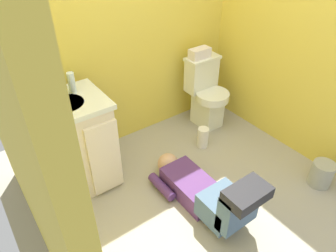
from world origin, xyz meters
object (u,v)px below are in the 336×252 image
object	(u,v)px
bottle_blue	(40,92)
paper_towel_roll	(203,137)
vanity_cabinet	(74,145)
bottle_clear	(72,83)
soap_dispenser	(30,95)
toilet	(206,93)
bottle_pink	(52,90)
faucet	(56,89)
tissue_box	(200,53)
bottle_green	(61,87)
person_plumber	(206,192)
trash_can	(322,174)

from	to	relation	value
bottle_blue	paper_towel_roll	xyz separation A→B (m)	(1.31, -0.41, -0.76)
vanity_cabinet	bottle_clear	size ratio (longest dim) A/B	5.01
soap_dispenser	paper_towel_roll	world-z (taller)	soap_dispenser
toilet	bottle_pink	size ratio (longest dim) A/B	5.16
bottle_blue	bottle_pink	distance (m)	0.10
faucet	bottle_blue	bearing A→B (deg)	171.94
vanity_cabinet	tissue_box	bearing A→B (deg)	6.36
bottle_blue	bottle_green	distance (m)	0.15
person_plumber	bottle_pink	xyz separation A→B (m)	(-0.73, 0.95, 0.72)
bottle_pink	bottle_green	size ratio (longest dim) A/B	1.22
tissue_box	paper_towel_roll	world-z (taller)	tissue_box
bottle_pink	bottle_clear	distance (m)	0.16
faucet	bottle_green	world-z (taller)	bottle_green
faucet	bottle_pink	xyz separation A→B (m)	(-0.04, -0.05, 0.02)
bottle_blue	paper_towel_roll	world-z (taller)	bottle_blue
bottle_blue	bottle_clear	distance (m)	0.24
person_plumber	soap_dispenser	bearing A→B (deg)	131.91
toilet	bottle_green	xyz separation A→B (m)	(-1.46, 0.06, 0.51)
tissue_box	bottle_green	size ratio (longest dim) A/B	1.85
bottle_pink	bottle_clear	xyz separation A→B (m)	(0.16, 0.01, 0.01)
person_plumber	tissue_box	bearing A→B (deg)	53.20
vanity_cabinet	trash_can	bearing A→B (deg)	-36.53
faucet	bottle_blue	distance (m)	0.11
trash_can	tissue_box	bearing A→B (deg)	99.34
person_plumber	soap_dispenser	size ratio (longest dim) A/B	6.42
vanity_cabinet	bottle_pink	distance (m)	0.49
vanity_cabinet	bottle_clear	bearing A→B (deg)	43.33
person_plumber	bottle_pink	size ratio (longest dim) A/B	7.33
toilet	bottle_blue	size ratio (longest dim) A/B	7.43
toilet	paper_towel_roll	distance (m)	0.51
bottle_clear	paper_towel_roll	distance (m)	1.39
tissue_box	paper_towel_roll	size ratio (longest dim) A/B	1.02
person_plumber	trash_can	distance (m)	1.07
faucet	person_plumber	bearing A→B (deg)	-55.40
vanity_cabinet	paper_towel_roll	world-z (taller)	vanity_cabinet
vanity_cabinet	tissue_box	size ratio (longest dim) A/B	3.73
soap_dispenser	bottle_clear	distance (m)	0.31
tissue_box	bottle_green	bearing A→B (deg)	-178.61
bottle_green	bottle_clear	size ratio (longest dim) A/B	0.73
soap_dispenser	toilet	bearing A→B (deg)	-1.87
trash_can	paper_towel_roll	bearing A→B (deg)	116.03
person_plumber	bottle_green	size ratio (longest dim) A/B	8.97
person_plumber	soap_dispenser	distance (m)	1.50
tissue_box	bottle_green	world-z (taller)	bottle_green
toilet	tissue_box	size ratio (longest dim) A/B	3.41
vanity_cabinet	toilet	bearing A→B (deg)	2.72
bottle_green	trash_can	size ratio (longest dim) A/B	0.52
person_plumber	vanity_cabinet	bearing A→B (deg)	128.79
vanity_cabinet	soap_dispenser	xyz separation A→B (m)	(-0.19, 0.13, 0.47)
person_plumber	tissue_box	distance (m)	1.42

